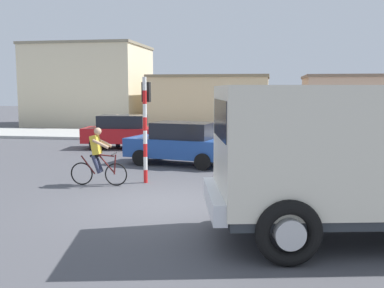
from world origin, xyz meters
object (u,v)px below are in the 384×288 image
(traffic_light_pole, at_px, (146,115))
(pedestrian_near_kerb, at_px, (118,130))
(car_red_near, at_px, (125,131))
(car_white_mid, at_px, (181,143))
(truck_foreground, at_px, (357,152))
(cyclist, at_px, (98,157))

(traffic_light_pole, relative_size, pedestrian_near_kerb, 1.98)
(car_red_near, bearing_deg, car_white_mid, -49.21)
(truck_foreground, xyz_separation_m, car_red_near, (-8.49, 11.97, -0.85))
(cyclist, distance_m, traffic_light_pole, 1.88)
(truck_foreground, xyz_separation_m, car_white_mid, (-4.91, 7.81, -0.85))
(car_white_mid, xyz_separation_m, pedestrian_near_kerb, (-4.13, 4.66, 0.03))
(car_red_near, bearing_deg, cyclist, -76.99)
(truck_foreground, bearing_deg, car_red_near, 125.36)
(car_white_mid, bearing_deg, pedestrian_near_kerb, 131.53)
(traffic_light_pole, bearing_deg, truck_foreground, -39.68)
(truck_foreground, distance_m, pedestrian_near_kerb, 15.42)
(truck_foreground, bearing_deg, car_white_mid, 122.14)
(cyclist, distance_m, pedestrian_near_kerb, 9.08)
(car_white_mid, relative_size, pedestrian_near_kerb, 2.63)
(car_white_mid, bearing_deg, car_red_near, 130.79)
(traffic_light_pole, height_order, car_white_mid, traffic_light_pole)
(cyclist, xyz_separation_m, car_red_near, (-1.90, 8.24, -0.05))
(pedestrian_near_kerb, bearing_deg, car_white_mid, -48.47)
(car_red_near, height_order, car_white_mid, same)
(car_white_mid, height_order, pedestrian_near_kerb, pedestrian_near_kerb)
(truck_foreground, height_order, car_white_mid, truck_foreground)
(truck_foreground, height_order, cyclist, truck_foreground)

